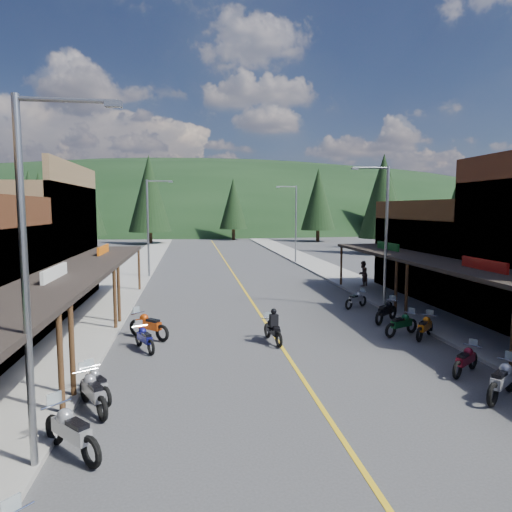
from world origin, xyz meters
name	(u,v)px	position (x,y,z in m)	size (l,w,h in m)	color
ground	(292,363)	(0.00, 0.00, 0.00)	(220.00, 220.00, 0.00)	#38383A
centerline	(237,280)	(0.00, 20.00, 0.01)	(0.15, 90.00, 0.01)	gold
sidewalk_west	(126,281)	(-8.70, 20.00, 0.07)	(3.40, 94.00, 0.15)	gray
sidewalk_east	(342,276)	(8.70, 20.00, 0.07)	(3.40, 94.00, 0.15)	gray
shop_west_3	(9,247)	(-13.78, 11.30, 3.52)	(10.90, 10.20, 8.20)	brown
shop_east_3	(461,257)	(13.75, 11.30, 2.53)	(10.90, 10.20, 6.20)	#4C2D16
streetlight_0	(32,269)	(-6.95, -6.00, 4.46)	(2.16, 0.18, 8.00)	gray
streetlight_1	(150,224)	(-6.95, 22.00, 4.46)	(2.16, 0.18, 8.00)	gray
streetlight_2	(384,231)	(6.95, 8.00, 4.46)	(2.16, 0.18, 8.00)	gray
streetlight_3	(294,220)	(6.95, 30.00, 4.46)	(2.16, 0.18, 8.00)	gray
ridge_hill	(202,226)	(0.00, 135.00, 0.00)	(310.00, 140.00, 60.00)	black
pine_1	(76,200)	(-24.00, 70.00, 7.24)	(5.88, 5.88, 12.50)	black
pine_2	(149,194)	(-10.00, 58.00, 7.99)	(6.72, 6.72, 14.00)	black
pine_3	(233,204)	(4.00, 66.00, 6.48)	(5.04, 5.04, 11.00)	black
pine_4	(318,199)	(18.00, 60.00, 7.24)	(5.88, 5.88, 12.50)	black
pine_5	(379,197)	(34.00, 72.00, 7.99)	(6.72, 6.72, 14.00)	black
pine_6	(457,204)	(46.00, 64.00, 6.48)	(5.04, 5.04, 11.00)	black
pine_7	(39,200)	(-32.00, 76.00, 7.24)	(5.88, 5.88, 12.50)	black
pine_8	(30,206)	(-22.00, 40.00, 5.98)	(4.48, 4.48, 10.00)	black
pine_9	(389,203)	(24.00, 45.00, 6.38)	(4.93, 4.93, 10.80)	black
pine_10	(85,200)	(-18.00, 50.00, 6.78)	(5.38, 5.38, 11.60)	black
pine_11	(383,196)	(20.00, 38.00, 7.19)	(5.82, 5.82, 12.40)	black
bike_west_5	(71,429)	(-6.45, -5.47, 0.65)	(0.75, 2.26, 1.29)	#96969B
bike_west_6	(93,390)	(-6.45, -3.11, 0.61)	(0.71, 2.13, 1.22)	gray
bike_west_7	(97,383)	(-6.49, -2.33, 0.53)	(0.62, 1.86, 1.07)	gray
bike_west_8	(145,337)	(-5.56, 2.31, 0.55)	(0.64, 1.91, 1.09)	navy
bike_west_9	(149,324)	(-5.54, 4.00, 0.66)	(0.77, 2.30, 1.31)	#BE410D
bike_east_6	(502,379)	(5.52, -3.99, 0.63)	(0.73, 2.20, 1.26)	#B0AFB5
bike_east_7	(466,359)	(5.67, -1.92, 0.54)	(0.63, 1.90, 1.08)	maroon
bike_east_8	(425,326)	(6.49, 2.36, 0.57)	(0.66, 1.98, 1.13)	#C1600D
bike_east_9	(402,323)	(5.68, 2.94, 0.58)	(0.67, 2.02, 1.15)	#0C3E1D
bike_east_10	(386,310)	(6.01, 5.30, 0.62)	(0.73, 2.18, 1.25)	black
bike_east_11	(356,299)	(5.69, 8.68, 0.54)	(0.63, 1.89, 1.08)	gray
rider_on_bike	(273,329)	(-0.25, 2.67, 0.62)	(1.00, 2.11, 1.54)	black
pedestrian_east_b	(363,274)	(8.49, 14.89, 1.05)	(0.88, 0.51, 1.80)	#4F3831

